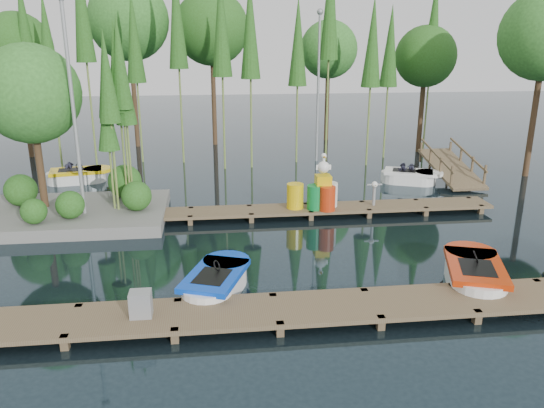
{
  "coord_description": "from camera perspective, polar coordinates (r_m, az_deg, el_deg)",
  "views": [
    {
      "loc": [
        -1.31,
        -14.73,
        5.89
      ],
      "look_at": [
        0.5,
        0.5,
        1.1
      ],
      "focal_mm": 35.0,
      "sensor_mm": 36.0,
      "label": 1
    }
  ],
  "objects": [
    {
      "name": "far_dock",
      "position": [
        18.28,
        0.82,
        -0.7
      ],
      "size": [
        15.0,
        1.2,
        0.5
      ],
      "color": "brown",
      "rests_on": "ground"
    },
    {
      "name": "utility_cabinet",
      "position": [
        11.63,
        -13.94,
        -10.38
      ],
      "size": [
        0.45,
        0.38,
        0.55
      ],
      "primitive_type": "cube",
      "color": "gray",
      "rests_on": "near_dock"
    },
    {
      "name": "island",
      "position": [
        18.89,
        -22.23,
        7.84
      ],
      "size": [
        6.2,
        4.2,
        6.75
      ],
      "color": "slate",
      "rests_on": "ground"
    },
    {
      "name": "yellow_barrel",
      "position": [
        18.21,
        2.5,
        0.87
      ],
      "size": [
        0.57,
        0.57,
        0.86
      ],
      "primitive_type": "cylinder",
      "color": "#E5BA0C",
      "rests_on": "far_dock"
    },
    {
      "name": "tree_screen",
      "position": [
        25.34,
        -8.84,
        17.66
      ],
      "size": [
        34.42,
        18.53,
        10.31
      ],
      "color": "#432E1C",
      "rests_on": "ground"
    },
    {
      "name": "ramp",
      "position": [
        24.19,
        18.69,
        3.76
      ],
      "size": [
        1.5,
        3.94,
        1.49
      ],
      "color": "brown",
      "rests_on": "ground"
    },
    {
      "name": "boat_yellow_far",
      "position": [
        24.19,
        -20.19,
        2.87
      ],
      "size": [
        2.87,
        1.67,
        1.35
      ],
      "rotation": [
        0.0,
        0.0,
        -0.17
      ],
      "color": "white",
      "rests_on": "ground"
    },
    {
      "name": "boat_blue",
      "position": [
        12.99,
        -6.03,
        -8.47
      ],
      "size": [
        2.03,
        2.86,
        0.88
      ],
      "rotation": [
        0.0,
        0.0,
        -0.36
      ],
      "color": "white",
      "rests_on": "ground"
    },
    {
      "name": "near_dock",
      "position": [
        11.76,
        0.46,
        -11.39
      ],
      "size": [
        18.0,
        1.5,
        0.5
      ],
      "color": "brown",
      "rests_on": "ground"
    },
    {
      "name": "boat_white_far",
      "position": [
        23.35,
        14.56,
        2.86
      ],
      "size": [
        2.81,
        2.05,
        1.21
      ],
      "rotation": [
        0.0,
        0.0,
        0.31
      ],
      "color": "white",
      "rests_on": "ground"
    },
    {
      "name": "seagull_post",
      "position": [
        18.81,
        10.95,
        1.57
      ],
      "size": [
        0.54,
        0.29,
        0.86
      ],
      "color": "gray",
      "rests_on": "far_dock"
    },
    {
      "name": "ground_plane",
      "position": [
        15.92,
        -1.58,
        -4.38
      ],
      "size": [
        90.0,
        90.0,
        0.0
      ],
      "primitive_type": "plane",
      "color": "#1B2A32"
    },
    {
      "name": "lamp_island",
      "position": [
        17.81,
        -20.75,
        11.0
      ],
      "size": [
        0.3,
        0.3,
        7.25
      ],
      "color": "gray",
      "rests_on": "ground"
    },
    {
      "name": "boat_red",
      "position": [
        14.19,
        20.91,
        -7.16
      ],
      "size": [
        2.15,
        3.15,
        0.97
      ],
      "rotation": [
        0.0,
        0.0,
        -0.33
      ],
      "color": "white",
      "rests_on": "ground"
    },
    {
      "name": "drum_cluster",
      "position": [
        18.2,
        5.6,
        1.24
      ],
      "size": [
        1.12,
        1.02,
        1.93
      ],
      "color": "#0D7C32",
      "rests_on": "far_dock"
    },
    {
      "name": "lamp_rear",
      "position": [
        26.32,
        5.02,
        13.73
      ],
      "size": [
        0.3,
        0.3,
        7.25
      ],
      "color": "gray",
      "rests_on": "ground"
    }
  ]
}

